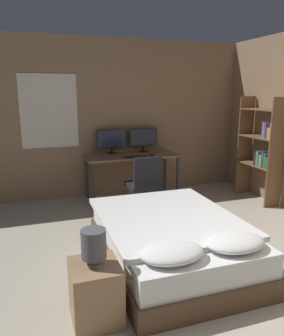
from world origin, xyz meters
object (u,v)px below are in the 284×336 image
Objects in this scene: bed at (171,241)px; monitor_left at (112,140)px; bedside_lamp at (94,244)px; desk at (132,160)px; bookshelf at (263,146)px; keyboard at (136,157)px; office_chair at (144,190)px; nightstand at (95,292)px; computer_mouse at (152,155)px; monitor_right at (143,138)px.

bed is 3.80× the size of monitor_left.
desk is at bearing 67.73° from bedside_lamp.
bed is at bearing 34.23° from bedside_lamp.
bed is 1.12× the size of bookshelf.
office_chair is at bearing -92.47° from keyboard.
keyboard is at bearing 82.84° from bed.
monitor_left is (0.90, 3.14, 0.34)m from bedside_lamp.
bedside_lamp reaches higher than keyboard.
bed is at bearing 34.23° from nightstand.
bookshelf reaches higher than desk.
monitor_left reaches higher than bed.
monitor_left is 0.59m from keyboard.
bedside_lamp reaches higher than bed.
keyboard is (-0.00, -0.23, 0.10)m from desk.
computer_mouse is at bearing 75.20° from bed.
monitor_left is at bearing 105.62° from office_chair.
monitor_left is at bearing 141.24° from desk.
monitor_left reaches higher than bedside_lamp.
keyboard reaches higher than nightstand.
bookshelf is at bearing -32.32° from monitor_right.
desk reaches higher than nightstand.
office_chair reaches higher than computer_mouse.
bookshelf is (2.00, -0.62, 0.16)m from keyboard.
office_chair is (0.24, 1.55, 0.10)m from bed.
bed is 2.18× the size of office_chair.
bookshelf is (2.02, -0.13, 0.58)m from office_chair.
bookshelf is (1.71, -1.08, -0.07)m from monitor_right.
desk is at bearing 88.31° from office_chair.
desk is 0.49m from monitor_left.
nightstand is 1.66× the size of bedside_lamp.
office_chair is at bearing 61.83° from nightstand.
bed is at bearing -89.27° from monitor_left.
monitor_left is 1.32× the size of keyboard.
nightstand is 1.26× the size of keyboard.
computer_mouse is at bearing -38.80° from monitor_left.
bed is 5.02× the size of keyboard.
nightstand is at bearing -113.97° from keyboard.
computer_mouse is (-0.01, -0.46, -0.22)m from monitor_right.
monitor_right is 0.59m from keyboard.
monitor_right is at bearing 0.00° from monitor_left.
bookshelf is at bearing 32.84° from bedside_lamp.
monitor_right is at bearing 57.90° from keyboard.
computer_mouse is at bearing -90.63° from monitor_right.
office_chair is (-0.31, -0.96, -0.65)m from monitor_right.
computer_mouse is at bearing 0.00° from keyboard.
nightstand is 3.17m from desk.
bedside_lamp is at bearing -118.82° from computer_mouse.
office_chair reaches higher than bedside_lamp.
monitor_left is 0.77m from computer_mouse.
monitor_left is at bearing 122.10° from keyboard.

